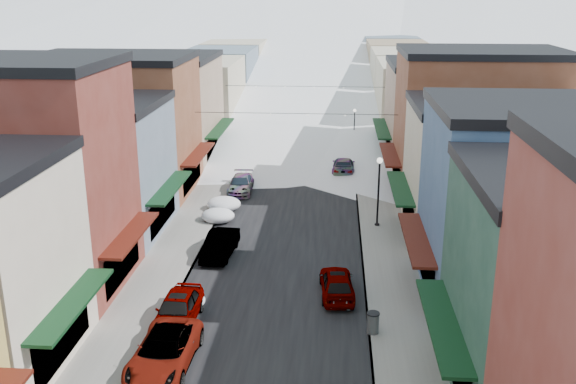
% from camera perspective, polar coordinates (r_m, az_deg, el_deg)
% --- Properties ---
extents(road, '(10.00, 160.00, 0.01)m').
position_cam_1_polar(road, '(72.70, 1.63, 5.10)').
color(road, black).
rests_on(road, ground).
extents(sidewalk_left, '(3.20, 160.00, 0.15)m').
position_cam_1_polar(sidewalk_left, '(73.27, -3.55, 5.22)').
color(sidewalk_left, gray).
rests_on(sidewalk_left, ground).
extents(sidewalk_right, '(3.20, 160.00, 0.15)m').
position_cam_1_polar(sidewalk_right, '(72.70, 6.86, 5.03)').
color(sidewalk_right, gray).
rests_on(sidewalk_right, ground).
extents(curb_left, '(0.10, 160.00, 0.15)m').
position_cam_1_polar(curb_left, '(73.08, -2.34, 5.21)').
color(curb_left, slate).
rests_on(curb_left, ground).
extents(curb_right, '(0.10, 160.00, 0.15)m').
position_cam_1_polar(curb_right, '(72.64, 5.63, 5.06)').
color(curb_right, slate).
rests_on(curb_right, ground).
extents(bldg_l_brick_near, '(12.30, 8.20, 12.50)m').
position_cam_1_polar(bldg_l_brick_near, '(36.89, -23.16, 1.21)').
color(bldg_l_brick_near, maroon).
rests_on(bldg_l_brick_near, ground).
extents(bldg_l_grayblue, '(11.30, 9.20, 9.00)m').
position_cam_1_polar(bldg_l_grayblue, '(44.57, -17.48, 2.15)').
color(bldg_l_grayblue, slate).
rests_on(bldg_l_grayblue, ground).
extents(bldg_l_brick_far, '(13.30, 9.20, 11.00)m').
position_cam_1_polar(bldg_l_brick_far, '(52.90, -15.11, 5.82)').
color(bldg_l_brick_far, brown).
rests_on(bldg_l_brick_far, ground).
extents(bldg_l_tan, '(11.30, 11.20, 10.00)m').
position_cam_1_polar(bldg_l_tan, '(62.07, -11.22, 7.30)').
color(bldg_l_tan, '#9F8068').
rests_on(bldg_l_tan, ground).
extents(bldg_r_blue, '(11.30, 9.20, 10.50)m').
position_cam_1_polar(bldg_r_blue, '(35.05, 20.62, -1.02)').
color(bldg_r_blue, '#36527A').
rests_on(bldg_r_blue, ground).
extents(bldg_r_cream, '(12.30, 9.20, 9.00)m').
position_cam_1_polar(bldg_r_cream, '(43.70, 18.00, 1.80)').
color(bldg_r_cream, beige).
rests_on(bldg_r_cream, ground).
extents(bldg_r_brick_far, '(13.30, 9.20, 11.50)m').
position_cam_1_polar(bldg_r_brick_far, '(52.07, 16.45, 5.81)').
color(bldg_r_brick_far, brown).
rests_on(bldg_r_brick_far, ground).
extents(bldg_r_tan, '(11.30, 11.20, 9.50)m').
position_cam_1_polar(bldg_r_tan, '(61.72, 13.60, 6.85)').
color(bldg_r_tan, '#927360').
rests_on(bldg_r_tan, ground).
extents(distant_blocks, '(34.00, 55.00, 8.00)m').
position_cam_1_polar(distant_blocks, '(94.68, 2.32, 10.48)').
color(distant_blocks, gray).
rests_on(distant_blocks, ground).
extents(overhead_cables, '(16.40, 15.04, 0.04)m').
position_cam_1_polar(overhead_cables, '(59.26, 1.11, 8.33)').
color(overhead_cables, black).
rests_on(overhead_cables, ground).
extents(car_white_suv, '(2.64, 5.42, 1.49)m').
position_cam_1_polar(car_white_suv, '(29.18, -10.96, -13.77)').
color(car_white_suv, white).
rests_on(car_white_suv, ground).
extents(car_silver_sedan, '(2.01, 4.71, 1.59)m').
position_cam_1_polar(car_silver_sedan, '(32.39, -9.78, -10.22)').
color(car_silver_sedan, gray).
rests_on(car_silver_sedan, ground).
extents(car_dark_hatch, '(1.89, 4.57, 1.47)m').
position_cam_1_polar(car_dark_hatch, '(39.84, -6.07, -4.66)').
color(car_dark_hatch, black).
rests_on(car_dark_hatch, ground).
extents(car_silver_wagon, '(2.00, 4.66, 1.34)m').
position_cam_1_polar(car_silver_wagon, '(52.05, -4.21, 0.71)').
color(car_silver_wagon, gray).
rests_on(car_silver_wagon, ground).
extents(car_gray_suv, '(2.07, 4.47, 1.48)m').
position_cam_1_polar(car_gray_suv, '(34.76, 4.39, -8.07)').
color(car_gray_suv, gray).
rests_on(car_gray_suv, ground).
extents(car_black_sedan, '(2.15, 4.98, 1.43)m').
position_cam_1_polar(car_black_sedan, '(57.37, 4.95, 2.34)').
color(car_black_sedan, black).
rests_on(car_black_sedan, ground).
extents(car_lane_silver, '(2.16, 4.74, 1.58)m').
position_cam_1_polar(car_lane_silver, '(74.04, 0.16, 5.95)').
color(car_lane_silver, '#A7AAB0').
rests_on(car_lane_silver, ground).
extents(car_lane_white, '(3.02, 5.75, 1.54)m').
position_cam_1_polar(car_lane_white, '(81.12, 2.46, 6.96)').
color(car_lane_white, '#B8B8BA').
rests_on(car_lane_white, ground).
extents(trash_can, '(0.62, 0.62, 1.05)m').
position_cam_1_polar(trash_can, '(31.25, 7.56, -11.43)').
color(trash_can, '#585B5D').
rests_on(trash_can, sidewalk_right).
extents(streetlamp_near, '(0.40, 0.40, 4.83)m').
position_cam_1_polar(streetlamp_near, '(43.90, 8.07, 0.79)').
color(streetlamp_near, black).
rests_on(streetlamp_near, sidewalk_right).
extents(streetlamp_far, '(0.32, 0.32, 3.89)m').
position_cam_1_polar(streetlamp_far, '(66.68, 5.92, 6.14)').
color(streetlamp_far, black).
rests_on(streetlamp_far, sidewalk_right).
extents(snow_pile_near, '(2.07, 2.47, 0.87)m').
position_cam_1_polar(snow_pile_near, '(34.03, -9.03, -9.45)').
color(snow_pile_near, white).
rests_on(snow_pile_near, ground).
extents(snow_pile_mid, '(2.35, 2.65, 0.99)m').
position_cam_1_polar(snow_pile_mid, '(45.62, -6.20, -2.08)').
color(snow_pile_mid, white).
rests_on(snow_pile_mid, ground).
extents(snow_pile_far, '(2.52, 2.75, 1.06)m').
position_cam_1_polar(snow_pile_far, '(47.90, -5.68, -1.05)').
color(snow_pile_far, white).
rests_on(snow_pile_far, ground).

